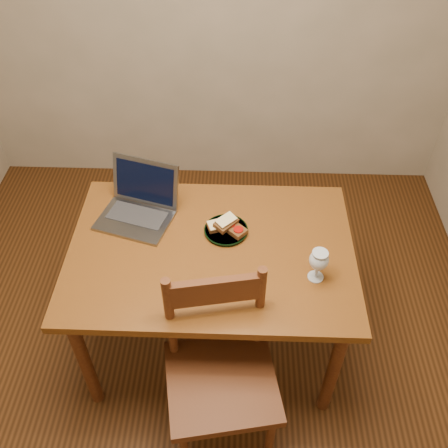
{
  "coord_description": "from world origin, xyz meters",
  "views": [
    {
      "loc": [
        0.18,
        -1.41,
        2.42
      ],
      "look_at": [
        0.12,
        0.21,
        0.8
      ],
      "focal_mm": 40.0,
      "sensor_mm": 36.0,
      "label": 1
    }
  ],
  "objects_px": {
    "table": "(211,261)",
    "chair": "(221,369)",
    "plate": "(226,231)",
    "milk_glass": "(318,265)",
    "laptop": "(140,202)"
  },
  "relations": [
    {
      "from": "table",
      "to": "chair",
      "type": "bearing_deg",
      "value": -82.72
    },
    {
      "from": "plate",
      "to": "chair",
      "type": "bearing_deg",
      "value": -90.22
    },
    {
      "from": "chair",
      "to": "plate",
      "type": "height_order",
      "value": "chair"
    },
    {
      "from": "milk_glass",
      "to": "laptop",
      "type": "distance_m",
      "value": 0.9
    },
    {
      "from": "plate",
      "to": "milk_glass",
      "type": "xyz_separation_m",
      "value": [
        0.39,
        -0.26,
        0.07
      ]
    },
    {
      "from": "milk_glass",
      "to": "laptop",
      "type": "relative_size",
      "value": 0.39
    },
    {
      "from": "table",
      "to": "milk_glass",
      "type": "distance_m",
      "value": 0.51
    },
    {
      "from": "milk_glass",
      "to": "table",
      "type": "bearing_deg",
      "value": 161.64
    },
    {
      "from": "plate",
      "to": "laptop",
      "type": "height_order",
      "value": "laptop"
    },
    {
      "from": "chair",
      "to": "table",
      "type": "bearing_deg",
      "value": 86.77
    },
    {
      "from": "table",
      "to": "chair",
      "type": "xyz_separation_m",
      "value": [
        0.06,
        -0.48,
        -0.13
      ]
    },
    {
      "from": "milk_glass",
      "to": "laptop",
      "type": "height_order",
      "value": "laptop"
    },
    {
      "from": "chair",
      "to": "milk_glass",
      "type": "distance_m",
      "value": 0.59
    },
    {
      "from": "chair",
      "to": "laptop",
      "type": "bearing_deg",
      "value": 109.81
    },
    {
      "from": "table",
      "to": "chair",
      "type": "distance_m",
      "value": 0.5
    }
  ]
}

